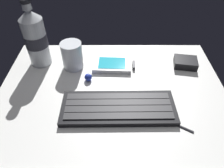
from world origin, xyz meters
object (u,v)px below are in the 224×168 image
Objects in this scene: water_bottle at (35,38)px; stylus_pen at (174,123)px; charger_block at (185,62)px; juice_cup at (72,56)px; handheld_device at (114,65)px; trackball_mouse at (88,77)px; keyboard at (118,108)px.

stylus_pen is (37.92, -24.78, -8.66)cm from water_bottle.
juice_cup is at bearing -179.27° from charger_block.
juice_cup is 35.50cm from stylus_pen.
trackball_mouse reaches higher than handheld_device.
handheld_device is 0.63× the size of water_bottle.
keyboard is 22.90cm from juice_cup.
handheld_device is 1.86× the size of charger_block.
keyboard reaches higher than handheld_device.
charger_block is (22.69, 0.50, 0.47)cm from handheld_device.
juice_cup is 0.41× the size of water_bottle.
charger_block reaches higher than stylus_pen.
handheld_device is 10.05cm from trackball_mouse.
stylus_pen is (22.00, -16.00, -0.75)cm from trackball_mouse.
handheld_device is at bearing 40.29° from trackball_mouse.
keyboard is 3.43× the size of juice_cup.
trackball_mouse is (-8.59, 11.48, 0.29)cm from keyboard.
juice_cup is at bearing 179.81° from handheld_device.
keyboard is 3.06× the size of stylus_pen.
handheld_device is 13.25cm from juice_cup.
charger_block is at bearing 0.73° from juice_cup.
juice_cup is at bearing 128.51° from trackball_mouse.
juice_cup reaches higher than trackball_mouse.
keyboard is at bearing -167.09° from stylus_pen.
charger_block is at bearing 1.25° from handheld_device.
water_bottle is (-10.72, 2.24, 5.10)cm from juice_cup.
keyboard is 32.84cm from water_bottle.
trackball_mouse is 27.21cm from stylus_pen.
handheld_device is (-0.93, 17.97, -0.08)cm from keyboard.
juice_cup is at bearing 171.90° from stylus_pen.
keyboard is 4.16× the size of charger_block.
juice_cup is 35.66cm from charger_block.
handheld_device reaches higher than stylus_pen.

